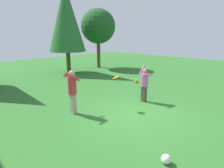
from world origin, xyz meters
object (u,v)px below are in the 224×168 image
(person_thrower, at_px, (144,82))
(ball_blue, at_px, (142,94))
(frisbee, at_px, (116,77))
(ball_orange, at_px, (137,81))
(person_catcher, at_px, (72,88))
(ball_white, at_px, (166,159))
(tree_far_right, at_px, (98,26))
(tree_right, at_px, (66,18))

(person_thrower, xyz_separation_m, ball_blue, (0.71, 0.56, -0.84))
(frisbee, height_order, ball_orange, frisbee)
(person_catcher, bearing_deg, ball_orange, 39.05)
(person_thrower, relative_size, ball_white, 6.98)
(frisbee, xyz_separation_m, ball_blue, (2.27, 0.13, -1.27))
(ball_blue, xyz_separation_m, tree_far_right, (4.50, 8.05, 3.67))
(person_catcher, relative_size, frisbee, 4.83)
(tree_right, xyz_separation_m, tree_far_right, (3.47, 0.06, -0.54))
(ball_white, relative_size, tree_right, 0.04)
(tree_right, bearing_deg, tree_far_right, 0.97)
(frisbee, relative_size, tree_right, 0.05)
(person_thrower, xyz_separation_m, tree_far_right, (5.20, 8.60, 2.83))
(frisbee, distance_m, ball_white, 4.19)
(person_catcher, relative_size, ball_orange, 8.26)
(ball_orange, bearing_deg, frisbee, -155.41)
(person_thrower, bearing_deg, frisbee, 0.00)
(person_catcher, xyz_separation_m, ball_blue, (3.88, -0.75, -0.96))
(person_thrower, distance_m, person_catcher, 3.44)
(ball_orange, bearing_deg, ball_blue, -138.12)
(person_thrower, xyz_separation_m, ball_white, (-3.55, -3.04, -0.82))
(ball_blue, relative_size, tree_far_right, 0.04)
(person_catcher, bearing_deg, tree_right, 84.35)
(ball_orange, bearing_deg, tree_right, 99.63)
(person_thrower, height_order, tree_far_right, tree_far_right)
(tree_far_right, bearing_deg, tree_right, -179.03)
(person_catcher, xyz_separation_m, ball_orange, (5.95, 1.11, -0.96))
(person_thrower, relative_size, frisbee, 4.75)
(frisbee, xyz_separation_m, ball_white, (-1.99, -3.47, -1.25))
(person_catcher, distance_m, ball_orange, 6.13)
(person_thrower, xyz_separation_m, ball_orange, (2.78, 2.41, -0.84))
(frisbee, bearing_deg, ball_white, -119.80)
(person_catcher, xyz_separation_m, frisbee, (1.62, -0.88, 0.31))
(person_thrower, height_order, ball_blue, person_thrower)
(person_thrower, xyz_separation_m, tree_right, (1.74, 8.54, 3.37))
(frisbee, relative_size, ball_white, 1.47)
(person_thrower, bearing_deg, ball_orange, -123.69)
(ball_white, bearing_deg, tree_right, 65.48)
(tree_right, bearing_deg, ball_orange, -80.37)
(person_thrower, relative_size, person_catcher, 0.98)
(tree_far_right, bearing_deg, frisbee, -129.61)
(frisbee, bearing_deg, ball_orange, 24.59)
(person_catcher, height_order, frisbee, person_catcher)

